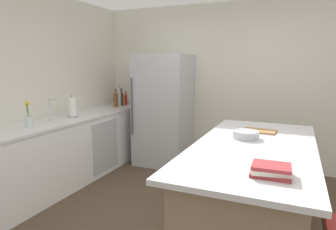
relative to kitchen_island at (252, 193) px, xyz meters
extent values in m
cube|color=silver|center=(-0.44, 2.14, 0.83)|extent=(6.00, 0.10, 2.60)
cube|color=silver|center=(-2.89, -0.11, 0.83)|extent=(0.10, 6.00, 2.60)
cube|color=white|center=(-2.54, 0.48, -0.03)|extent=(0.61, 3.03, 0.88)
cube|color=silver|center=(-2.54, 0.48, 0.43)|extent=(0.64, 3.06, 0.03)
cube|color=#B2B5BA|center=(-2.23, 0.86, -0.03)|extent=(0.01, 0.60, 0.74)
cube|color=#8E755B|center=(0.00, 0.00, -0.03)|extent=(0.86, 2.00, 0.89)
cube|color=silver|center=(0.00, 0.00, 0.44)|extent=(1.02, 2.20, 0.04)
cube|color=#B7BABF|center=(-1.67, 1.72, 0.43)|extent=(0.83, 0.75, 1.79)
cylinder|color=#4C4C51|center=(-2.04, 1.33, 0.52)|extent=(0.02, 0.02, 0.90)
cylinder|color=silver|center=(-2.60, 0.19, 0.45)|extent=(0.05, 0.05, 0.02)
cylinder|color=silver|center=(-2.60, 0.19, 0.60)|extent=(0.02, 0.02, 0.28)
cylinder|color=silver|center=(-2.54, 0.19, 0.72)|extent=(0.14, 0.02, 0.02)
cylinder|color=silver|center=(-2.49, -0.23, 0.51)|extent=(0.08, 0.08, 0.13)
cylinder|color=#4C7F3D|center=(-2.51, -0.23, 0.60)|extent=(0.01, 0.03, 0.21)
sphere|color=yellow|center=(-2.51, -0.23, 0.71)|extent=(0.04, 0.04, 0.04)
cylinder|color=#4C7F3D|center=(-2.49, -0.24, 0.62)|extent=(0.01, 0.02, 0.25)
sphere|color=yellow|center=(-2.49, -0.24, 0.74)|extent=(0.04, 0.04, 0.04)
cylinder|color=#4C7F3D|center=(-2.48, -0.23, 0.61)|extent=(0.01, 0.04, 0.23)
sphere|color=yellow|center=(-2.48, -0.23, 0.73)|extent=(0.04, 0.04, 0.04)
cylinder|color=gray|center=(-2.52, 0.53, 0.45)|extent=(0.14, 0.14, 0.01)
cylinder|color=white|center=(-2.52, 0.53, 0.59)|extent=(0.11, 0.11, 0.26)
cylinder|color=gray|center=(-2.52, 0.53, 0.74)|extent=(0.02, 0.02, 0.04)
cylinder|color=red|center=(-2.50, 1.89, 0.53)|extent=(0.05, 0.05, 0.18)
cylinder|color=red|center=(-2.50, 1.89, 0.65)|extent=(0.02, 0.02, 0.06)
cylinder|color=black|center=(-2.50, 1.89, 0.69)|extent=(0.02, 0.02, 0.01)
cylinder|color=#5B3319|center=(-2.52, 1.79, 0.55)|extent=(0.07, 0.07, 0.22)
cylinder|color=#5B3319|center=(-2.52, 1.79, 0.70)|extent=(0.03, 0.03, 0.07)
cylinder|color=black|center=(-2.52, 1.79, 0.74)|extent=(0.03, 0.03, 0.01)
cylinder|color=silver|center=(-2.52, 1.70, 0.58)|extent=(0.07, 0.07, 0.26)
cylinder|color=silver|center=(-2.52, 1.70, 0.75)|extent=(0.03, 0.03, 0.08)
cylinder|color=black|center=(-2.52, 1.70, 0.79)|extent=(0.03, 0.03, 0.01)
cylinder|color=brown|center=(-2.52, 1.61, 0.56)|extent=(0.07, 0.07, 0.23)
cylinder|color=brown|center=(-2.52, 1.61, 0.70)|extent=(0.03, 0.03, 0.07)
cylinder|color=black|center=(-2.52, 1.61, 0.74)|extent=(0.03, 0.03, 0.01)
cube|color=#A83338|center=(0.20, -0.73, 0.47)|extent=(0.25, 0.18, 0.02)
cube|color=silver|center=(0.20, -0.73, 0.50)|extent=(0.27, 0.22, 0.03)
cube|color=#A83338|center=(0.20, -0.73, 0.52)|extent=(0.24, 0.19, 0.02)
cylinder|color=#B2B5BA|center=(-0.11, 0.21, 0.49)|extent=(0.25, 0.25, 0.07)
cube|color=#9E7042|center=(-0.02, 0.56, 0.47)|extent=(0.36, 0.24, 0.02)
camera|label=1|loc=(0.31, -2.65, 1.17)|focal=31.53mm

